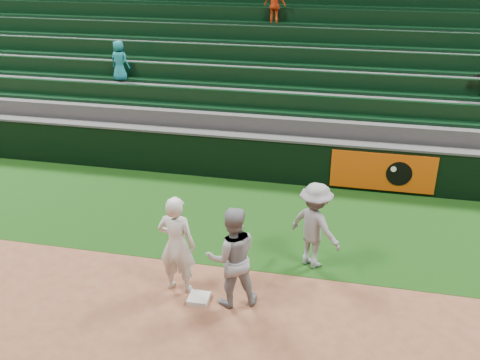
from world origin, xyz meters
name	(u,v)px	position (x,y,z in m)	size (l,w,h in m)	color
ground	(220,295)	(0.00, 0.00, 0.00)	(70.00, 70.00, 0.00)	brown
foul_grass	(251,218)	(0.00, 3.00, 0.00)	(36.00, 4.20, 0.01)	#10340D
first_base	(199,298)	(-0.34, -0.23, 0.04)	(0.38, 0.38, 0.08)	silver
first_baseman	(177,245)	(-0.79, 0.03, 0.97)	(0.71, 0.46, 1.94)	silver
baserunner	(232,257)	(0.27, -0.12, 0.95)	(0.93, 0.72, 1.91)	#94979E
base_coach	(315,226)	(1.58, 1.38, 0.90)	(1.15, 0.66, 1.79)	gray
field_wall	(268,158)	(0.03, 5.20, 0.63)	(36.00, 0.45, 1.25)	black
stadium_seating	(287,84)	(0.00, 8.97, 1.70)	(36.00, 5.95, 4.85)	#39393B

